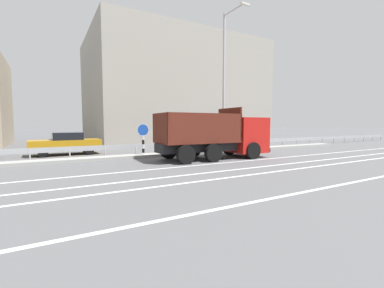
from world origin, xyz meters
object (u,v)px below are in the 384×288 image
(median_road_sign, at_px, (143,139))
(parked_car_3, at_px, (66,144))
(street_lamp_1, at_px, (225,77))
(dump_truck, at_px, (226,138))

(median_road_sign, relative_size, parked_car_3, 0.47)
(street_lamp_1, distance_m, parked_car_3, 12.61)
(parked_car_3, bearing_deg, median_road_sign, -133.35)
(dump_truck, distance_m, street_lamp_1, 5.71)
(dump_truck, height_order, parked_car_3, dump_truck)
(median_road_sign, bearing_deg, street_lamp_1, -0.64)
(dump_truck, relative_size, street_lamp_1, 0.69)
(dump_truck, distance_m, median_road_sign, 5.40)
(dump_truck, bearing_deg, parked_car_3, -125.53)
(dump_truck, xyz_separation_m, parked_car_3, (-8.86, 6.82, -0.49))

